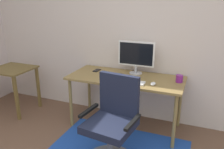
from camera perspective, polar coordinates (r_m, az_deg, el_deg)
wall_back at (r=3.35m, az=7.31°, el=10.42°), size 6.00×0.10×2.60m
desk at (r=3.14m, az=3.41°, el=-1.84°), size 1.55×0.68×0.74m
monitor at (r=3.20m, az=6.02°, el=4.82°), size 0.51×0.18×0.46m
keyboard at (r=2.92m, az=3.97°, el=-1.76°), size 0.43×0.13×0.02m
computer_mouse at (r=2.86m, az=10.14°, el=-2.28°), size 0.06×0.10×0.03m
coffee_cup at (r=3.03m, az=16.36°, el=-0.99°), size 0.09×0.09×0.09m
cell_phone at (r=3.39m, az=-3.78°, el=1.04°), size 0.08×0.15×0.01m
office_chair at (r=2.54m, az=0.03°, el=-13.81°), size 0.60×0.58×0.99m
side_table at (r=3.95m, az=-23.29°, el=-0.43°), size 0.60×0.57×0.72m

